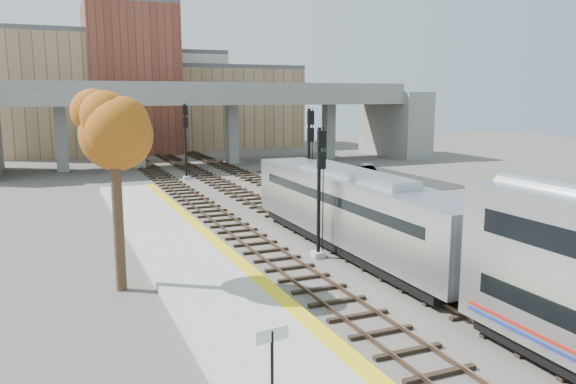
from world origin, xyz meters
name	(u,v)px	position (x,y,z in m)	size (l,w,h in m)	color
ground	(392,285)	(0.00, 0.00, 0.00)	(160.00, 160.00, 0.00)	#47423D
platform	(232,306)	(-7.25, 0.00, 0.17)	(4.50, 60.00, 0.35)	#9E9E99
yellow_strip	(278,294)	(-5.35, 0.00, 0.35)	(0.70, 60.00, 0.01)	yellow
tracks	(295,222)	(0.93, 12.50, 0.08)	(10.70, 95.00, 0.25)	black
overpass	(215,115)	(4.92, 45.00, 5.81)	(54.00, 12.00, 9.50)	slate
buildings_far	(151,97)	(1.26, 66.57, 7.88)	(43.00, 21.00, 20.60)	#A2865E
parking_lot	(353,179)	(14.00, 28.00, 0.02)	(14.00, 18.00, 0.04)	black
locomotive	(353,209)	(1.00, 5.31, 2.28)	(3.02, 19.05, 4.10)	#A8AAB2
signal_mast_near	(319,196)	(-1.10, 4.97, 3.15)	(0.60, 0.64, 6.55)	#9E9E99
signal_mast_mid	(309,162)	(3.00, 14.84, 3.61)	(0.60, 0.64, 7.22)	#9E9E99
signal_mast_far	(186,142)	(-1.10, 34.05, 3.66)	(0.60, 0.64, 7.29)	#9E9E99
station_sign	(272,353)	(-8.65, -7.78, 1.98)	(0.90, 0.17, 2.27)	black
tree	(113,130)	(-10.83, 3.99, 6.70)	(3.60, 3.60, 9.03)	#382619
car_a	(352,182)	(10.75, 22.52, 0.61)	(1.35, 3.36, 1.14)	#99999E
car_b	(368,172)	(15.71, 28.00, 0.58)	(1.15, 3.30, 1.09)	#99999E
car_c	(368,170)	(16.49, 29.26, 0.61)	(1.59, 3.92, 1.14)	#99999E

